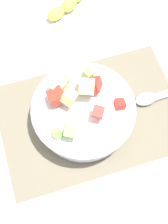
# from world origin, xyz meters

# --- Properties ---
(ground_plane) EXTENTS (2.40, 2.40, 0.00)m
(ground_plane) POSITION_xyz_m (0.00, 0.00, 0.00)
(ground_plane) COLOR silver
(placemat) EXTENTS (0.45, 0.31, 0.01)m
(placemat) POSITION_xyz_m (0.00, 0.00, 0.00)
(placemat) COLOR #756B56
(placemat) RESTS_ON ground_plane
(salad_bowl) EXTENTS (0.25, 0.25, 0.11)m
(salad_bowl) POSITION_xyz_m (-0.02, -0.00, 0.05)
(salad_bowl) COLOR white
(salad_bowl) RESTS_ON placemat
(serving_spoon) EXTENTS (0.19, 0.04, 0.01)m
(serving_spoon) POSITION_xyz_m (0.18, 0.00, 0.01)
(serving_spoon) COLOR #B7B7BC
(serving_spoon) RESTS_ON placemat
(banana_whole) EXTENTS (0.14, 0.11, 0.04)m
(banana_whole) POSITION_xyz_m (0.04, 0.35, 0.02)
(banana_whole) COLOR yellow
(banana_whole) RESTS_ON ground_plane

